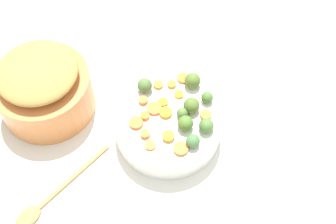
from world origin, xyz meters
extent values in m
cube|color=white|center=(0.00, 0.00, 0.01)|extent=(2.40, 2.40, 0.02)
cylinder|color=white|center=(-0.01, -0.01, 0.07)|extent=(0.29, 0.29, 0.10)
cylinder|color=#D27D42|center=(0.07, 0.33, 0.08)|extent=(0.27, 0.27, 0.13)
ellipsoid|color=#B68F48|center=(0.07, 0.33, 0.18)|extent=(0.22, 0.22, 0.06)
cylinder|color=orange|center=(-0.12, -0.05, 0.12)|extent=(0.05, 0.05, 0.01)
cylinder|color=orange|center=(-0.11, 0.03, 0.12)|extent=(0.04, 0.04, 0.01)
cylinder|color=orange|center=(-0.08, -0.02, 0.12)|extent=(0.04, 0.04, 0.01)
cylinder|color=orange|center=(-0.04, 0.07, 0.12)|extent=(0.04, 0.04, 0.01)
cylinder|color=orange|center=(-0.01, -0.01, 0.12)|extent=(0.04, 0.04, 0.01)
cylinder|color=orange|center=(-0.02, 0.05, 0.12)|extent=(0.03, 0.03, 0.01)
cylinder|color=orange|center=(-0.08, 0.04, 0.12)|extent=(0.04, 0.04, 0.01)
cylinder|color=orange|center=(0.08, -0.02, 0.12)|extent=(0.03, 0.03, 0.01)
cylinder|color=orange|center=(-0.02, -0.11, 0.12)|extent=(0.04, 0.04, 0.01)
cylinder|color=orange|center=(0.00, 0.02, 0.12)|extent=(0.05, 0.05, 0.01)
cylinder|color=orange|center=(0.02, 0.00, 0.12)|extent=(0.04, 0.04, 0.01)
cylinder|color=orange|center=(0.10, -0.05, 0.12)|extent=(0.05, 0.05, 0.01)
cylinder|color=orange|center=(0.02, 0.05, 0.12)|extent=(0.03, 0.03, 0.01)
cylinder|color=orange|center=(0.05, -0.04, 0.12)|extent=(0.03, 0.03, 0.01)
cylinder|color=orange|center=(0.08, 0.01, 0.12)|extent=(0.04, 0.04, 0.01)
sphere|color=#4A7131|center=(0.03, -0.12, 0.13)|extent=(0.03, 0.03, 0.03)
sphere|color=#546E2D|center=(0.08, -0.08, 0.14)|extent=(0.04, 0.04, 0.04)
sphere|color=#50762D|center=(-0.05, -0.06, 0.14)|extent=(0.04, 0.04, 0.04)
sphere|color=#4F7536|center=(-0.06, -0.11, 0.14)|extent=(0.04, 0.04, 0.04)
sphere|color=#4E7036|center=(0.06, 0.05, 0.14)|extent=(0.04, 0.04, 0.04)
sphere|color=#526F2B|center=(0.00, -0.07, 0.14)|extent=(0.04, 0.04, 0.04)
sphere|color=#567A3F|center=(-0.02, -0.05, 0.13)|extent=(0.03, 0.03, 0.03)
sphere|color=#4A7941|center=(-0.10, -0.08, 0.13)|extent=(0.04, 0.04, 0.04)
cube|color=#AE7F4B|center=(-0.16, 0.24, 0.02)|extent=(0.19, 0.18, 0.01)
ellipsoid|color=#AE7F4B|center=(-0.27, 0.33, 0.03)|extent=(0.08, 0.08, 0.01)
camera|label=1|loc=(-0.63, -0.02, 1.10)|focal=47.33mm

